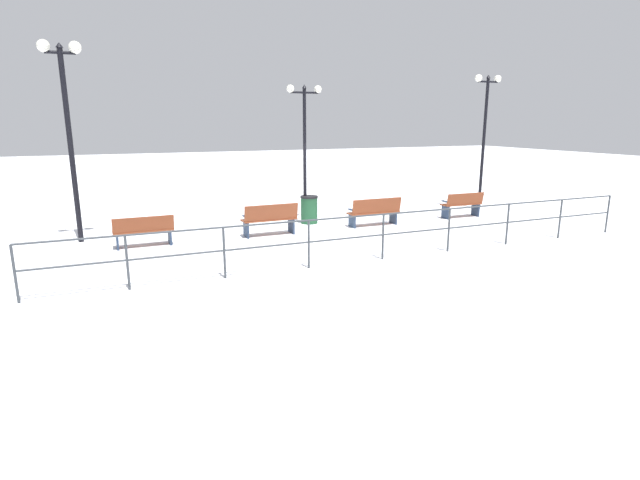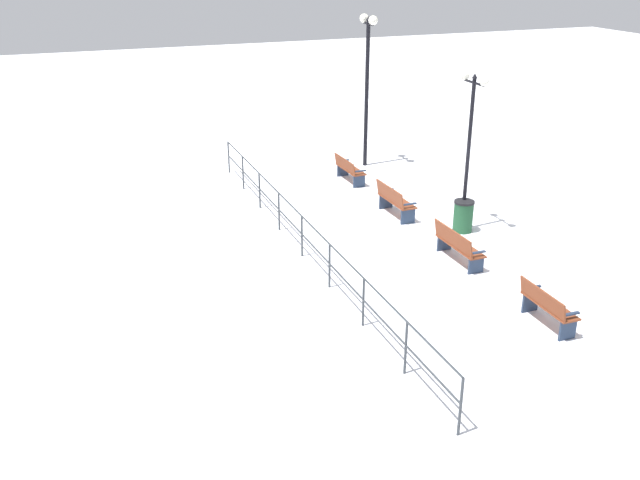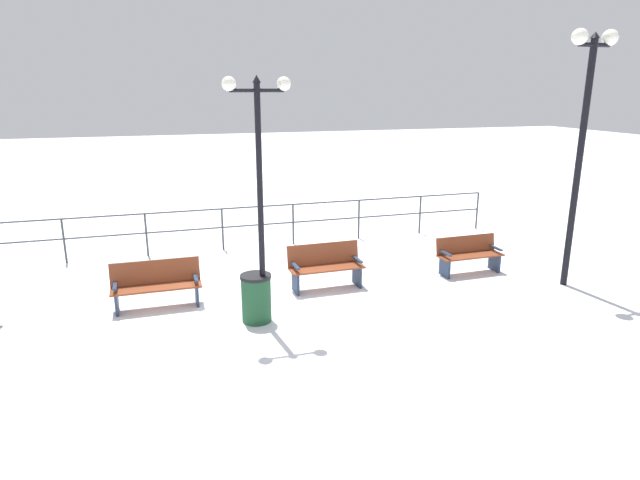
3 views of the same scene
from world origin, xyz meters
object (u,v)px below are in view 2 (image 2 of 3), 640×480
object	(u,v)px
bench_nearest	(547,306)
lamppost_middle	(471,125)
bench_fourth	(349,169)
lamppost_far	(367,64)
trash_bin	(463,216)
bench_third	(395,200)
bench_second	(457,245)

from	to	relation	value
bench_nearest	lamppost_middle	size ratio (longest dim) A/B	0.34
bench_nearest	bench_fourth	bearing A→B (deg)	91.21
lamppost_far	trash_bin	size ratio (longest dim) A/B	5.86
lamppost_middle	trash_bin	distance (m)	2.49
bench_third	bench_fourth	xyz separation A→B (m)	(0.02, 3.40, -0.05)
bench_nearest	trash_bin	bearing A→B (deg)	78.08
bench_nearest	bench_third	distance (m)	6.80
bench_second	trash_bin	distance (m)	2.09
bench_third	trash_bin	xyz separation A→B (m)	(1.24, -1.70, -0.04)
lamppost_middle	bench_fourth	bearing A→B (deg)	104.46
lamppost_middle	lamppost_far	distance (m)	6.57
bench_third	lamppost_middle	xyz separation A→B (m)	(1.31, -1.59, 2.44)
lamppost_far	bench_third	bearing A→B (deg)	-104.80
bench_fourth	lamppost_far	xyz separation A→B (m)	(1.29, 1.55, 3.12)
bench_second	bench_nearest	bearing A→B (deg)	-89.45
bench_fourth	lamppost_middle	xyz separation A→B (m)	(1.29, -4.99, 2.49)
lamppost_far	bench_nearest	bearing A→B (deg)	-95.91
bench_fourth	lamppost_middle	distance (m)	5.72
bench_fourth	trash_bin	xyz separation A→B (m)	(1.22, -5.10, 0.00)
bench_second	bench_fourth	world-z (taller)	bench_second
bench_second	trash_bin	world-z (taller)	bench_second
bench_fourth	lamppost_far	size ratio (longest dim) A/B	0.29
bench_nearest	trash_bin	distance (m)	5.23
lamppost_middle	lamppost_far	bearing A→B (deg)	90.00
trash_bin	bench_nearest	bearing A→B (deg)	-102.73
bench_third	bench_fourth	size ratio (longest dim) A/B	1.04
trash_bin	bench_fourth	bearing A→B (deg)	103.49
bench_third	lamppost_middle	size ratio (longest dim) A/B	0.37
bench_fourth	trash_bin	world-z (taller)	trash_bin
bench_fourth	lamppost_middle	size ratio (longest dim) A/B	0.35
lamppost_far	trash_bin	world-z (taller)	lamppost_far
bench_fourth	lamppost_middle	bearing A→B (deg)	-76.85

